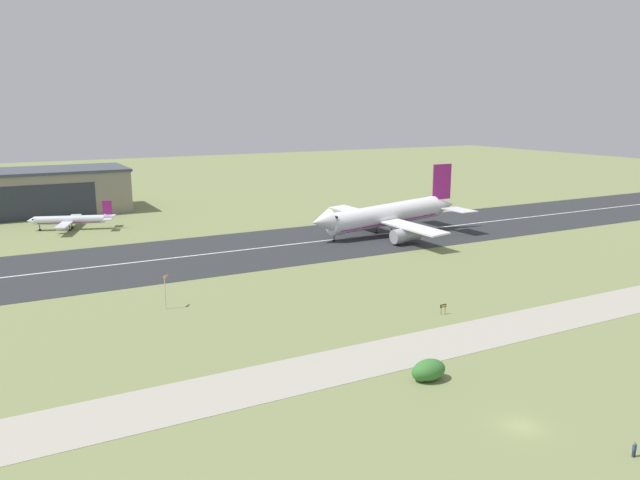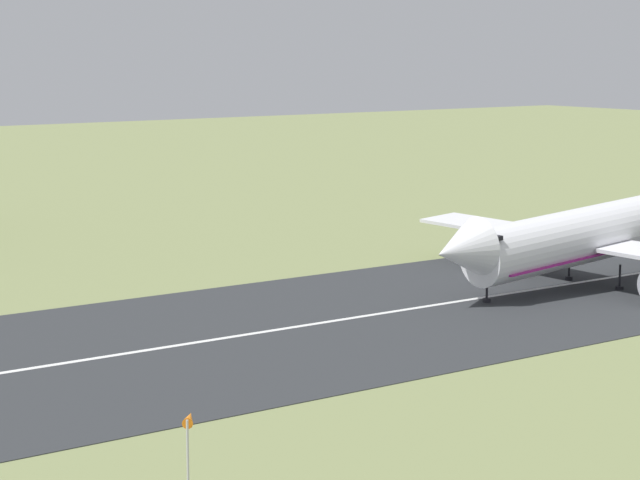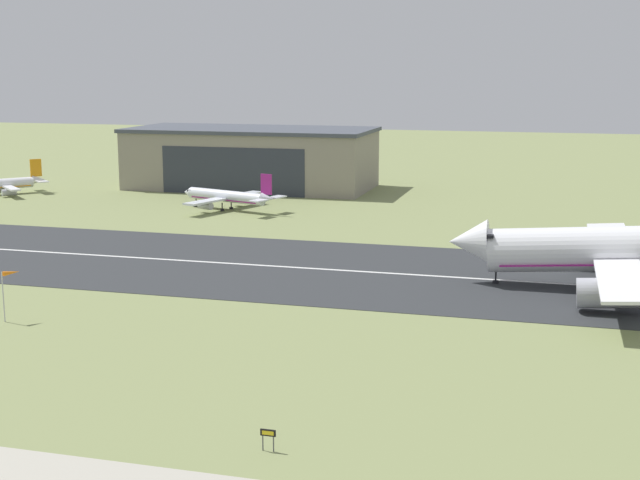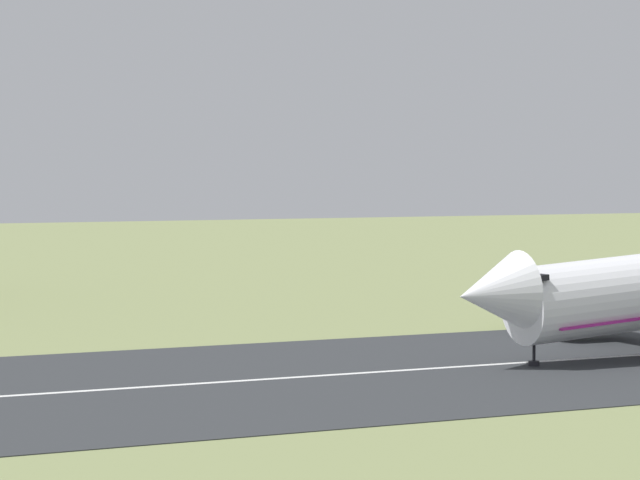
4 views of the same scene
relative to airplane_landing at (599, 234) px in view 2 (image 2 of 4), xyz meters
The scene contains 4 objects.
runway_strip 46.99m from the airplane_landing, behind, with size 455.98×41.25×0.06m, color #2B2D30.
runway_centreline 46.99m from the airplane_landing, behind, with size 410.38×0.70×0.01m, color silver.
airplane_landing is the anchor object (origin of this frame).
windsock_pole 78.17m from the airplane_landing, 154.11° to the right, with size 1.62×1.98×6.09m.
Camera 2 is at (-55.71, 4.34, 25.71)m, focal length 70.00 mm.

